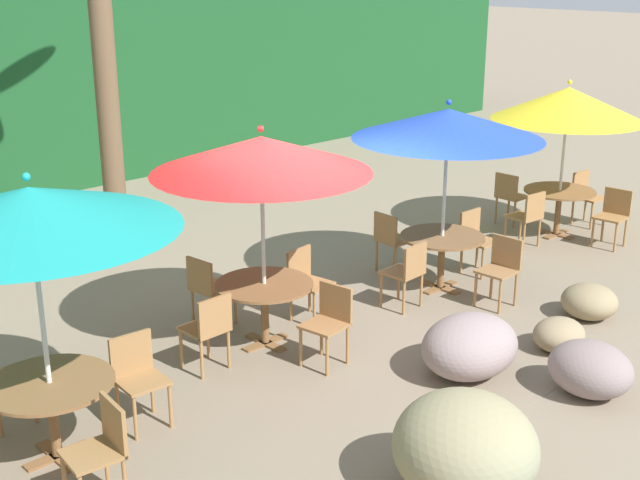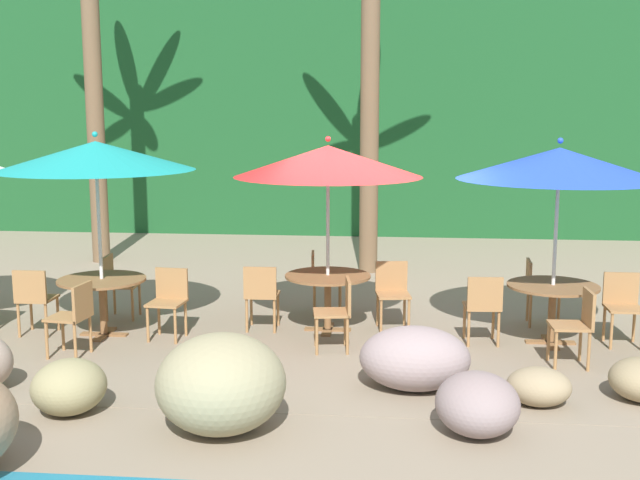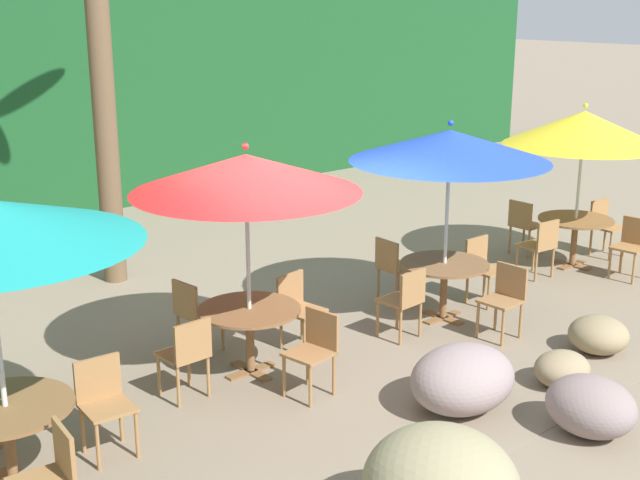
# 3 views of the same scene
# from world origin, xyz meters

# --- Properties ---
(ground_plane) EXTENTS (120.00, 120.00, 0.00)m
(ground_plane) POSITION_xyz_m (0.00, 0.00, 0.00)
(ground_plane) COLOR gray
(terrace_deck) EXTENTS (18.00, 5.20, 0.01)m
(terrace_deck) POSITION_xyz_m (0.00, 0.00, 0.00)
(terrace_deck) COLOR gray
(terrace_deck) RESTS_ON ground
(foliage_backdrop) EXTENTS (28.00, 2.40, 6.00)m
(foliage_backdrop) POSITION_xyz_m (0.00, 9.00, 3.00)
(foliage_backdrop) COLOR #194C23
(foliage_backdrop) RESTS_ON ground
(rock_seawall) EXTENTS (13.64, 3.43, 0.88)m
(rock_seawall) POSITION_xyz_m (-1.15, -2.97, 0.35)
(rock_seawall) COLOR #937F5E
(rock_seawall) RESTS_ON ground
(umbrella_teal) EXTENTS (2.42, 2.42, 2.57)m
(umbrella_teal) POSITION_xyz_m (-3.37, -0.24, 2.28)
(umbrella_teal) COLOR silver
(umbrella_teal) RESTS_ON ground
(dining_table_teal) EXTENTS (1.10, 1.10, 0.74)m
(dining_table_teal) POSITION_xyz_m (-3.37, -0.24, 0.61)
(dining_table_teal) COLOR brown
(dining_table_teal) RESTS_ON ground
(chair_teal_seaward) EXTENTS (0.46, 0.47, 0.87)m
(chair_teal_seaward) POSITION_xyz_m (-2.51, -0.23, 0.51)
(chair_teal_seaward) COLOR #9E7042
(chair_teal_seaward) RESTS_ON ground
(chair_teal_inland) EXTENTS (0.45, 0.44, 0.87)m
(chair_teal_inland) POSITION_xyz_m (-3.50, 0.60, 0.51)
(chair_teal_inland) COLOR #9E7042
(chair_teal_inland) RESTS_ON ground
(chair_teal_left) EXTENTS (0.42, 0.43, 0.87)m
(chair_teal_left) POSITION_xyz_m (-4.21, -0.34, 0.51)
(chair_teal_left) COLOR #9E7042
(chair_teal_left) RESTS_ON ground
(chair_teal_right) EXTENTS (0.47, 0.47, 0.87)m
(chair_teal_right) POSITION_xyz_m (-3.37, -1.10, 0.51)
(chair_teal_right) COLOR #9E7042
(chair_teal_right) RESTS_ON ground
(umbrella_red) EXTENTS (2.38, 2.38, 2.51)m
(umbrella_red) POSITION_xyz_m (-0.56, 0.25, 2.20)
(umbrella_red) COLOR silver
(umbrella_red) RESTS_ON ground
(dining_table_red) EXTENTS (1.10, 1.10, 0.74)m
(dining_table_red) POSITION_xyz_m (-0.56, 0.25, 0.61)
(dining_table_red) COLOR brown
(dining_table_red) RESTS_ON ground
(chair_red_seaward) EXTENTS (0.48, 0.48, 0.87)m
(chair_red_seaward) POSITION_xyz_m (0.27, 0.47, 0.51)
(chair_red_seaward) COLOR #9E7042
(chair_red_seaward) RESTS_ON ground
(chair_red_inland) EXTENTS (0.47, 0.46, 0.87)m
(chair_red_inland) POSITION_xyz_m (-0.73, 1.09, 0.51)
(chair_red_inland) COLOR #9E7042
(chair_red_inland) RESTS_ON ground
(chair_red_left) EXTENTS (0.43, 0.44, 0.87)m
(chair_red_left) POSITION_xyz_m (-1.41, 0.15, 0.51)
(chair_red_left) COLOR #9E7042
(chair_red_left) RESTS_ON ground
(chair_red_right) EXTENTS (0.48, 0.47, 0.87)m
(chair_red_right) POSITION_xyz_m (-0.35, -0.58, 0.51)
(chair_red_right) COLOR #9E7042
(chair_red_right) RESTS_ON ground
(umbrella_blue) EXTENTS (2.42, 2.42, 2.51)m
(umbrella_blue) POSITION_xyz_m (2.21, -0.05, 2.20)
(umbrella_blue) COLOR silver
(umbrella_blue) RESTS_ON ground
(dining_table_blue) EXTENTS (1.10, 1.10, 0.74)m
(dining_table_blue) POSITION_xyz_m (2.21, -0.05, 0.61)
(dining_table_blue) COLOR brown
(dining_table_blue) RESTS_ON ground
(chair_blue_seaward) EXTENTS (0.42, 0.43, 0.87)m
(chair_blue_seaward) POSITION_xyz_m (3.06, 0.03, 0.51)
(chair_blue_seaward) COLOR #9E7042
(chair_blue_seaward) RESTS_ON ground
(chair_blue_inland) EXTENTS (0.45, 0.44, 0.87)m
(chair_blue_inland) POSITION_xyz_m (2.17, 0.80, 0.51)
(chair_blue_inland) COLOR #9E7042
(chair_blue_inland) RESTS_ON ground
(chair_blue_left) EXTENTS (0.44, 0.45, 0.87)m
(chair_blue_left) POSITION_xyz_m (1.37, -0.19, 0.51)
(chair_blue_left) COLOR #9E7042
(chair_blue_left) RESTS_ON ground
(chair_blue_right) EXTENTS (0.44, 0.43, 0.87)m
(chair_blue_right) POSITION_xyz_m (2.33, -0.90, 0.51)
(chair_blue_right) COLOR #9E7042
(chair_blue_right) RESTS_ON ground
(palm_tree_nearest) EXTENTS (3.05, 2.99, 6.72)m
(palm_tree_nearest) POSITION_xyz_m (-5.18, 4.50, 4.43)
(palm_tree_nearest) COLOR brown
(palm_tree_nearest) RESTS_ON ground
(palm_tree_second) EXTENTS (3.03, 3.23, 6.57)m
(palm_tree_second) POSITION_xyz_m (-0.18, 4.02, 4.25)
(palm_tree_second) COLOR brown
(palm_tree_second) RESTS_ON ground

